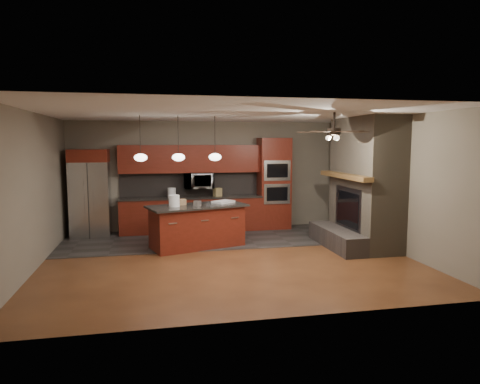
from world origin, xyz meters
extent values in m
plane|color=brown|center=(0.00, 0.00, 0.00)|extent=(7.00, 7.00, 0.00)
cube|color=white|center=(0.00, 0.00, 2.80)|extent=(7.00, 6.00, 0.02)
cube|color=slate|center=(0.00, 3.00, 1.40)|extent=(7.00, 0.02, 2.80)
cube|color=slate|center=(3.50, 0.00, 1.40)|extent=(0.02, 6.00, 2.80)
cube|color=slate|center=(-3.50, 0.00, 1.40)|extent=(0.02, 6.00, 2.80)
cube|color=#312E2C|center=(0.00, 1.80, 0.01)|extent=(7.00, 2.40, 0.01)
cube|color=brown|center=(3.10, 0.40, 1.40)|extent=(0.80, 2.00, 2.80)
cube|color=#48403B|center=(2.45, 0.40, 0.20)|extent=(0.50, 2.00, 0.40)
cube|color=#2D2D30|center=(2.72, 0.40, 0.83)|extent=(0.05, 1.20, 0.95)
cube|color=black|center=(2.70, 0.40, 0.83)|extent=(0.02, 1.00, 0.75)
cube|color=brown|center=(2.60, 0.40, 1.55)|extent=(0.22, 2.10, 0.10)
cube|color=maroon|center=(-0.48, 2.70, 0.43)|extent=(3.55, 0.60, 0.86)
cube|color=black|center=(-0.48, 2.70, 0.88)|extent=(3.59, 0.64, 0.04)
cube|color=black|center=(-0.48, 2.98, 1.20)|extent=(3.55, 0.03, 0.60)
cube|color=maroon|center=(-0.48, 2.83, 1.85)|extent=(3.55, 0.35, 0.70)
cube|color=maroon|center=(1.70, 2.70, 1.19)|extent=(0.80, 0.60, 2.38)
cube|color=silver|center=(1.70, 2.40, 0.95)|extent=(0.70, 0.03, 0.52)
cube|color=black|center=(1.70, 2.38, 0.95)|extent=(0.55, 0.02, 0.35)
cube|color=silver|center=(1.70, 2.40, 1.55)|extent=(0.70, 0.03, 0.52)
cube|color=black|center=(1.70, 2.38, 1.55)|extent=(0.55, 0.02, 0.35)
imported|color=silver|center=(-0.27, 2.75, 1.30)|extent=(0.73, 0.41, 0.50)
cube|color=silver|center=(-2.90, 2.62, 0.90)|extent=(0.90, 0.72, 1.80)
cube|color=#2D2D30|center=(-2.90, 2.26, 0.90)|extent=(0.02, 0.02, 1.78)
cube|color=silver|center=(-3.00, 2.25, 0.96)|extent=(0.03, 0.03, 0.90)
cube|color=silver|center=(-2.80, 2.25, 0.96)|extent=(0.03, 0.03, 0.90)
cube|color=maroon|center=(-2.90, 2.62, 1.95)|extent=(0.90, 0.72, 0.30)
cube|color=maroon|center=(-0.50, 1.02, 0.44)|extent=(2.08, 1.32, 0.88)
cube|color=black|center=(-0.50, 1.02, 0.90)|extent=(2.26, 1.50, 0.04)
cylinder|color=white|center=(-0.99, 0.90, 1.04)|extent=(0.26, 0.26, 0.24)
cylinder|color=#B1B1B6|center=(-0.51, 0.89, 0.98)|extent=(0.17, 0.17, 0.11)
cube|color=white|center=(0.11, 1.28, 0.94)|extent=(0.56, 0.53, 0.05)
cube|color=#96724D|center=(-0.84, 1.12, 0.98)|extent=(0.23, 0.19, 0.12)
cylinder|color=white|center=(-0.96, 2.70, 1.02)|extent=(0.27, 0.27, 0.23)
cube|color=#947E4C|center=(0.19, 2.65, 1.01)|extent=(0.23, 0.21, 0.21)
cylinder|color=black|center=(-1.65, 0.70, 2.41)|extent=(0.01, 0.01, 0.78)
ellipsoid|color=white|center=(-1.65, 0.70, 1.96)|extent=(0.26, 0.26, 0.16)
cylinder|color=black|center=(-0.90, 0.70, 2.41)|extent=(0.01, 0.01, 0.78)
ellipsoid|color=white|center=(-0.90, 0.70, 1.96)|extent=(0.26, 0.26, 0.16)
cylinder|color=black|center=(-0.15, 0.70, 2.41)|extent=(0.01, 0.01, 0.78)
ellipsoid|color=white|center=(-0.15, 0.70, 1.96)|extent=(0.26, 0.26, 0.16)
cylinder|color=black|center=(1.80, -0.80, 2.65)|extent=(0.04, 0.04, 0.30)
cylinder|color=black|center=(1.80, -0.80, 2.45)|extent=(0.24, 0.24, 0.12)
cube|color=#311F13|center=(2.18, -0.80, 2.45)|extent=(0.60, 0.12, 0.01)
cube|color=#311F13|center=(1.92, -0.44, 2.45)|extent=(0.30, 0.61, 0.01)
cube|color=#311F13|center=(1.49, -0.58, 2.45)|extent=(0.56, 0.45, 0.01)
cube|color=#311F13|center=(1.49, -1.02, 2.45)|extent=(0.56, 0.45, 0.01)
cube|color=#311F13|center=(1.92, -1.16, 2.45)|extent=(0.30, 0.61, 0.01)
camera|label=1|loc=(-1.44, -8.08, 2.24)|focal=32.00mm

